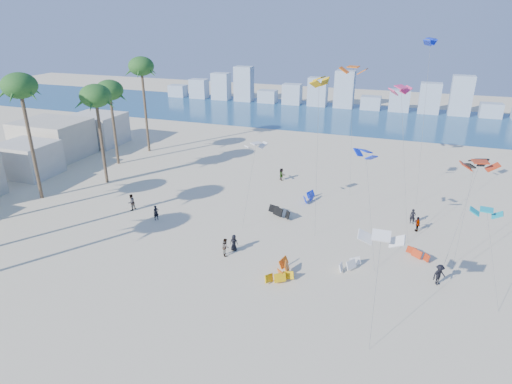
% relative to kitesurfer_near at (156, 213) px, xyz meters
% --- Properties ---
extents(ground, '(220.00, 220.00, 0.00)m').
position_rel_kitesurfer_near_xyz_m(ground, '(8.15, -15.35, -0.82)').
color(ground, beige).
rests_on(ground, ground).
extents(ocean, '(220.00, 220.00, 0.00)m').
position_rel_kitesurfer_near_xyz_m(ocean, '(8.15, 56.65, -0.82)').
color(ocean, navy).
rests_on(ocean, ground).
extents(kitesurfer_near, '(0.66, 0.72, 1.64)m').
position_rel_kitesurfer_near_xyz_m(kitesurfer_near, '(0.00, 0.00, 0.00)').
color(kitesurfer_near, black).
rests_on(kitesurfer_near, ground).
extents(kitesurfer_mid, '(0.99, 1.04, 1.69)m').
position_rel_kitesurfer_near_xyz_m(kitesurfer_mid, '(9.95, -4.37, 0.02)').
color(kitesurfer_mid, gray).
rests_on(kitesurfer_mid, ground).
extents(kitesurfers_far, '(33.33, 20.35, 1.89)m').
position_rel_kitesurfer_near_xyz_m(kitesurfers_far, '(14.47, 3.93, 0.05)').
color(kitesurfers_far, black).
rests_on(kitesurfers_far, ground).
extents(grounded_kites, '(17.39, 20.22, 0.98)m').
position_rel_kitesurfer_near_xyz_m(grounded_kites, '(16.78, 0.78, -0.38)').
color(grounded_kites, '#D5560B').
rests_on(grounded_kites, ground).
extents(flying_kites, '(23.73, 33.01, 18.52)m').
position_rel_kitesurfer_near_xyz_m(flying_kites, '(22.61, 6.32, 10.73)').
color(flying_kites, silver).
rests_on(flying_kites, ground).
extents(palm_row, '(8.79, 44.80, 15.70)m').
position_rel_kitesurfer_near_xyz_m(palm_row, '(-14.23, 0.78, 11.00)').
color(palm_row, brown).
rests_on(palm_row, ground).
extents(beachfront_buildings, '(11.50, 43.00, 6.00)m').
position_rel_kitesurfer_near_xyz_m(beachfront_buildings, '(-25.54, 5.46, 1.85)').
color(beachfront_buildings, beige).
rests_on(beachfront_buildings, ground).
extents(distant_skyline, '(85.00, 3.00, 8.40)m').
position_rel_kitesurfer_near_xyz_m(distant_skyline, '(6.97, 66.65, 2.27)').
color(distant_skyline, '#9EADBF').
rests_on(distant_skyline, ground).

